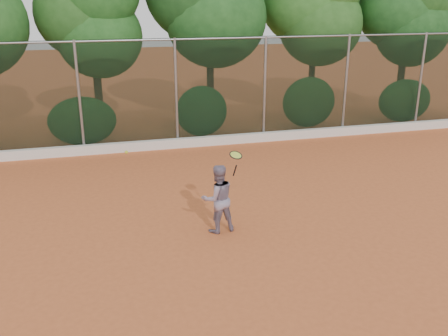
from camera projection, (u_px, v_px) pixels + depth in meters
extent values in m
plane|color=#CB602F|center=(236.00, 241.00, 10.19)|extent=(80.00, 80.00, 0.00)
cube|color=silver|center=(179.00, 143.00, 16.37)|extent=(24.00, 0.20, 0.30)
imported|color=gray|center=(218.00, 199.00, 10.41)|extent=(0.79, 0.65, 1.48)
cube|color=black|center=(176.00, 94.00, 16.00)|extent=(24.00, 0.01, 3.50)
cylinder|color=gray|center=(175.00, 39.00, 15.44)|extent=(24.00, 0.06, 0.06)
cylinder|color=gray|center=(79.00, 99.00, 15.28)|extent=(0.09, 0.09, 3.50)
cylinder|color=gray|center=(176.00, 94.00, 16.00)|extent=(0.09, 0.09, 3.50)
cylinder|color=gray|center=(265.00, 89.00, 16.73)|extent=(0.09, 0.09, 3.50)
cylinder|color=gray|center=(346.00, 85.00, 17.45)|extent=(0.09, 0.09, 3.50)
cylinder|color=gray|center=(420.00, 82.00, 18.18)|extent=(0.09, 0.09, 3.50)
cylinder|color=#432F1A|center=(99.00, 101.00, 17.70)|extent=(0.28, 0.28, 2.40)
ellipsoid|color=#21551D|center=(100.00, 37.00, 16.94)|extent=(2.90, 2.40, 2.80)
ellipsoid|color=#22511C|center=(82.00, 12.00, 16.82)|extent=(3.20, 2.70, 3.10)
cylinder|color=#412819|center=(210.00, 88.00, 18.30)|extent=(0.26, 0.26, 3.00)
ellipsoid|color=#2D6E2A|center=(216.00, 18.00, 17.43)|extent=(3.60, 3.00, 3.50)
cylinder|color=#402C18|center=(311.00, 87.00, 19.52)|extent=(0.24, 0.24, 2.70)
ellipsoid|color=#25551D|center=(321.00, 24.00, 18.70)|extent=(3.20, 2.70, 3.10)
cylinder|color=#3C2A17|center=(400.00, 87.00, 20.08)|extent=(0.28, 0.28, 2.50)
ellipsoid|color=#2A6426|center=(413.00, 29.00, 19.30)|extent=(3.00, 2.50, 2.90)
ellipsoid|color=#2B6D29|center=(399.00, 7.00, 19.19)|extent=(3.30, 2.80, 3.20)
ellipsoid|color=#336F2A|center=(82.00, 121.00, 16.31)|extent=(2.20, 1.16, 1.60)
ellipsoid|color=#296A28|center=(202.00, 111.00, 17.24)|extent=(1.80, 1.04, 1.76)
ellipsoid|color=#376F2A|center=(309.00, 102.00, 18.17)|extent=(2.00, 1.10, 1.84)
ellipsoid|color=#326D29|center=(405.00, 101.00, 19.19)|extent=(2.16, 1.12, 1.64)
cylinder|color=black|center=(235.00, 171.00, 10.19)|extent=(0.07, 0.13, 0.27)
torus|color=black|center=(236.00, 155.00, 10.02)|extent=(0.34, 0.33, 0.12)
cylinder|color=#BFD13D|center=(236.00, 155.00, 10.02)|extent=(0.29, 0.28, 0.09)
sphere|color=gold|center=(126.00, 152.00, 10.12)|extent=(0.07, 0.07, 0.07)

